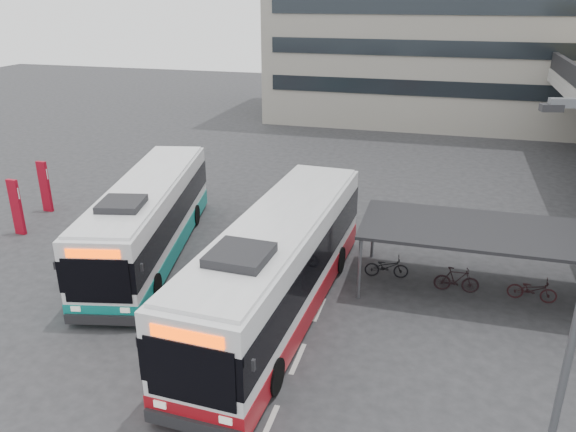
# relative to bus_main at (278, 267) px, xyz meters

# --- Properties ---
(ground) EXTENTS (120.00, 120.00, 0.00)m
(ground) POSITION_rel_bus_main_xyz_m (-1.13, 0.51, -1.78)
(ground) COLOR #28282B
(ground) RESTS_ON ground
(bike_shelter) EXTENTS (10.00, 4.00, 2.54)m
(bike_shelter) POSITION_rel_bus_main_xyz_m (7.32, 3.51, -0.14)
(bike_shelter) COLOR #595B60
(bike_shelter) RESTS_ON ground
(road_markings) EXTENTS (0.15, 7.60, 0.01)m
(road_markings) POSITION_rel_bus_main_xyz_m (1.37, -2.49, -1.77)
(road_markings) COLOR beige
(road_markings) RESTS_ON ground
(bus_main) EXTENTS (3.39, 13.06, 3.83)m
(bus_main) POSITION_rel_bus_main_xyz_m (0.00, 0.00, 0.00)
(bus_main) COLOR white
(bus_main) RESTS_ON ground
(bus_teal) EXTENTS (5.13, 12.20, 3.53)m
(bus_teal) POSITION_rel_bus_main_xyz_m (-6.64, 3.09, -0.14)
(bus_teal) COLOR white
(bus_teal) RESTS_ON ground
(pedestrian) EXTENTS (0.48, 0.68, 1.76)m
(pedestrian) POSITION_rel_bus_main_xyz_m (-8.37, -0.02, -0.90)
(pedestrian) COLOR black
(pedestrian) RESTS_ON ground
(sign_totem_mid) EXTENTS (0.58, 0.20, 2.67)m
(sign_totem_mid) POSITION_rel_bus_main_xyz_m (-13.61, 3.35, -0.40)
(sign_totem_mid) COLOR maroon
(sign_totem_mid) RESTS_ON ground
(sign_totem_north) EXTENTS (0.58, 0.20, 2.66)m
(sign_totem_north) POSITION_rel_bus_main_xyz_m (-14.31, 6.23, -0.40)
(sign_totem_north) COLOR maroon
(sign_totem_north) RESTS_ON ground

